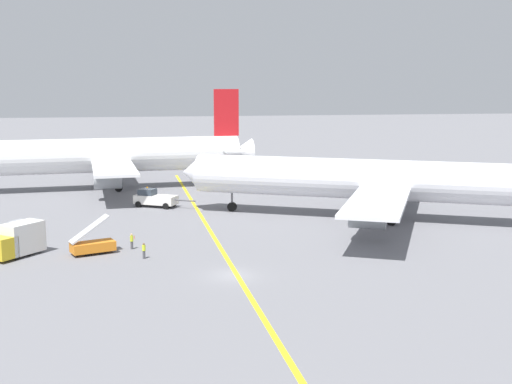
{
  "coord_description": "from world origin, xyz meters",
  "views": [
    {
      "loc": [
        -8.56,
        -60.05,
        17.92
      ],
      "look_at": [
        6.44,
        23.37,
        4.0
      ],
      "focal_mm": 46.9,
      "sensor_mm": 36.0,
      "label": 1
    }
  ],
  "objects_px": {
    "ground_crew_wing_walker_right": "(132,241)",
    "pushback_tug": "(155,198)",
    "airliner_being_pushed": "(373,180)",
    "gse_container_dolly_flat": "(24,229)",
    "airliner_at_gate_left": "(98,156)",
    "gse_catering_truck_tall": "(17,240)",
    "ground_crew_ramp_agent_by_cones": "(144,250)",
    "gse_stair_truck_yellow": "(92,244)"
  },
  "relations": [
    {
      "from": "ground_crew_wing_walker_right",
      "to": "pushback_tug",
      "type": "bearing_deg",
      "value": 82.71
    },
    {
      "from": "pushback_tug",
      "to": "airliner_being_pushed",
      "type": "bearing_deg",
      "value": -26.58
    },
    {
      "from": "gse_container_dolly_flat",
      "to": "airliner_being_pushed",
      "type": "bearing_deg",
      "value": 5.17
    },
    {
      "from": "airliner_being_pushed",
      "to": "airliner_at_gate_left",
      "type": "bearing_deg",
      "value": 138.94
    },
    {
      "from": "pushback_tug",
      "to": "gse_catering_truck_tall",
      "type": "bearing_deg",
      "value": -119.66
    },
    {
      "from": "airliner_at_gate_left",
      "to": "gse_container_dolly_flat",
      "type": "bearing_deg",
      "value": -100.59
    },
    {
      "from": "airliner_being_pushed",
      "to": "ground_crew_ramp_agent_by_cones",
      "type": "distance_m",
      "value": 33.92
    },
    {
      "from": "gse_catering_truck_tall",
      "to": "ground_crew_ramp_agent_by_cones",
      "type": "height_order",
      "value": "gse_catering_truck_tall"
    },
    {
      "from": "airliner_being_pushed",
      "to": "ground_crew_ramp_agent_by_cones",
      "type": "bearing_deg",
      "value": -153.28
    },
    {
      "from": "airliner_being_pushed",
      "to": "ground_crew_wing_walker_right",
      "type": "height_order",
      "value": "airliner_being_pushed"
    },
    {
      "from": "airliner_at_gate_left",
      "to": "airliner_being_pushed",
      "type": "relative_size",
      "value": 1.1
    },
    {
      "from": "ground_crew_wing_walker_right",
      "to": "airliner_being_pushed",
      "type": "bearing_deg",
      "value": 19.12
    },
    {
      "from": "airliner_being_pushed",
      "to": "gse_container_dolly_flat",
      "type": "relative_size",
      "value": 12.74
    },
    {
      "from": "airliner_at_gate_left",
      "to": "airliner_being_pushed",
      "type": "bearing_deg",
      "value": -41.06
    },
    {
      "from": "gse_container_dolly_flat",
      "to": "airliner_at_gate_left",
      "type": "bearing_deg",
      "value": 79.41
    },
    {
      "from": "gse_catering_truck_tall",
      "to": "ground_crew_ramp_agent_by_cones",
      "type": "distance_m",
      "value": 13.3
    },
    {
      "from": "airliner_at_gate_left",
      "to": "gse_catering_truck_tall",
      "type": "xyz_separation_m",
      "value": [
        -6.08,
        -44.11,
        -3.91
      ]
    },
    {
      "from": "airliner_at_gate_left",
      "to": "gse_stair_truck_yellow",
      "type": "bearing_deg",
      "value": -88.07
    },
    {
      "from": "gse_stair_truck_yellow",
      "to": "pushback_tug",
      "type": "bearing_deg",
      "value": 74.53
    },
    {
      "from": "gse_catering_truck_tall",
      "to": "ground_crew_ramp_agent_by_cones",
      "type": "relative_size",
      "value": 3.63
    },
    {
      "from": "pushback_tug",
      "to": "gse_catering_truck_tall",
      "type": "relative_size",
      "value": 1.46
    },
    {
      "from": "ground_crew_ramp_agent_by_cones",
      "to": "ground_crew_wing_walker_right",
      "type": "height_order",
      "value": "ground_crew_wing_walker_right"
    },
    {
      "from": "pushback_tug",
      "to": "ground_crew_wing_walker_right",
      "type": "distance_m",
      "value": 25.11
    },
    {
      "from": "gse_catering_truck_tall",
      "to": "ground_crew_ramp_agent_by_cones",
      "type": "bearing_deg",
      "value": -13.66
    },
    {
      "from": "gse_stair_truck_yellow",
      "to": "ground_crew_ramp_agent_by_cones",
      "type": "height_order",
      "value": "gse_stair_truck_yellow"
    },
    {
      "from": "pushback_tug",
      "to": "gse_container_dolly_flat",
      "type": "relative_size",
      "value": 2.27
    },
    {
      "from": "ground_crew_ramp_agent_by_cones",
      "to": "gse_stair_truck_yellow",
      "type": "bearing_deg",
      "value": 151.13
    },
    {
      "from": "gse_container_dolly_flat",
      "to": "ground_crew_ramp_agent_by_cones",
      "type": "distance_m",
      "value": 17.58
    },
    {
      "from": "gse_container_dolly_flat",
      "to": "ground_crew_wing_walker_right",
      "type": "distance_m",
      "value": 14.12
    },
    {
      "from": "gse_stair_truck_yellow",
      "to": "ground_crew_wing_walker_right",
      "type": "height_order",
      "value": "gse_stair_truck_yellow"
    },
    {
      "from": "gse_stair_truck_yellow",
      "to": "airliner_at_gate_left",
      "type": "bearing_deg",
      "value": 91.93
    },
    {
      "from": "airliner_at_gate_left",
      "to": "pushback_tug",
      "type": "xyz_separation_m",
      "value": [
        8.76,
        -18.05,
        -4.44
      ]
    },
    {
      "from": "pushback_tug",
      "to": "ground_crew_ramp_agent_by_cones",
      "type": "bearing_deg",
      "value": -93.81
    },
    {
      "from": "gse_catering_truck_tall",
      "to": "ground_crew_wing_walker_right",
      "type": "height_order",
      "value": "gse_catering_truck_tall"
    },
    {
      "from": "gse_container_dolly_flat",
      "to": "gse_catering_truck_tall",
      "type": "bearing_deg",
      "value": -85.28
    },
    {
      "from": "airliner_at_gate_left",
      "to": "ground_crew_ramp_agent_by_cones",
      "type": "distance_m",
      "value": 47.97
    },
    {
      "from": "airliner_at_gate_left",
      "to": "airliner_being_pushed",
      "type": "xyz_separation_m",
      "value": [
        36.86,
        -32.11,
        -0.45
      ]
    },
    {
      "from": "gse_stair_truck_yellow",
      "to": "ground_crew_wing_walker_right",
      "type": "xyz_separation_m",
      "value": [
        4.08,
        1.35,
        -0.12
      ]
    },
    {
      "from": "gse_catering_truck_tall",
      "to": "airliner_at_gate_left",
      "type": "bearing_deg",
      "value": 82.16
    },
    {
      "from": "gse_container_dolly_flat",
      "to": "ground_crew_wing_walker_right",
      "type": "height_order",
      "value": "gse_container_dolly_flat"
    },
    {
      "from": "airliner_at_gate_left",
      "to": "pushback_tug",
      "type": "distance_m",
      "value": 20.55
    },
    {
      "from": "airliner_at_gate_left",
      "to": "gse_container_dolly_flat",
      "type": "xyz_separation_m",
      "value": [
        -6.74,
        -36.06,
        -4.49
      ]
    }
  ]
}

